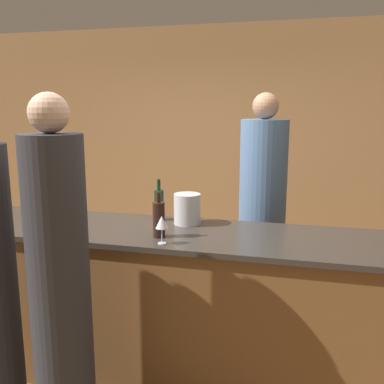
{
  "coord_description": "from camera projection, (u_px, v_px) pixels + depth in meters",
  "views": [
    {
      "loc": [
        0.97,
        -2.63,
        1.88
      ],
      "look_at": [
        0.28,
        0.1,
        1.32
      ],
      "focal_mm": 40.0,
      "sensor_mm": 36.0,
      "label": 1
    }
  ],
  "objects": [
    {
      "name": "bar_counter",
      "position": [
        150.0,
        302.0,
        2.99
      ],
      "size": [
        3.28,
        0.74,
        1.07
      ],
      "color": "brown",
      "rests_on": "ground_plane"
    },
    {
      "name": "wine_bottle_0",
      "position": [
        159.0,
        219.0,
        2.69
      ],
      "size": [
        0.08,
        0.08,
        0.29
      ],
      "color": "black",
      "rests_on": "bar_counter"
    },
    {
      "name": "guest_0",
      "position": [
        60.0,
        294.0,
        2.23
      ],
      "size": [
        0.32,
        0.32,
        1.95
      ],
      "color": "#2D2D33",
      "rests_on": "ground_plane"
    },
    {
      "name": "back_wall",
      "position": [
        216.0,
        148.0,
        5.06
      ],
      "size": [
        8.0,
        0.06,
        2.8
      ],
      "color": "#A37547",
      "rests_on": "ground_plane"
    },
    {
      "name": "ice_bucket",
      "position": [
        187.0,
        209.0,
        3.0
      ],
      "size": [
        0.19,
        0.19,
        0.21
      ],
      "color": "silver",
      "rests_on": "bar_counter"
    },
    {
      "name": "wine_bottle_1",
      "position": [
        159.0,
        204.0,
        3.1
      ],
      "size": [
        0.07,
        0.07,
        0.3
      ],
      "color": "black",
      "rests_on": "bar_counter"
    },
    {
      "name": "bartender",
      "position": [
        262.0,
        226.0,
        3.49
      ],
      "size": [
        0.38,
        0.38,
        1.99
      ],
      "rotation": [
        0.0,
        0.0,
        3.14
      ],
      "color": "#4C6B93",
      "rests_on": "ground_plane"
    },
    {
      "name": "ground_plane",
      "position": [
        152.0,
        371.0,
        3.09
      ],
      "size": [
        14.0,
        14.0,
        0.0
      ],
      "primitive_type": "plane",
      "color": "brown"
    },
    {
      "name": "wine_bottle_2",
      "position": [
        34.0,
        199.0,
        3.22
      ],
      "size": [
        0.07,
        0.07,
        0.32
      ],
      "color": "#19381E",
      "rests_on": "bar_counter"
    },
    {
      "name": "wine_glass_2",
      "position": [
        162.0,
        223.0,
        2.55
      ],
      "size": [
        0.07,
        0.07,
        0.17
      ],
      "color": "silver",
      "rests_on": "bar_counter"
    }
  ]
}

